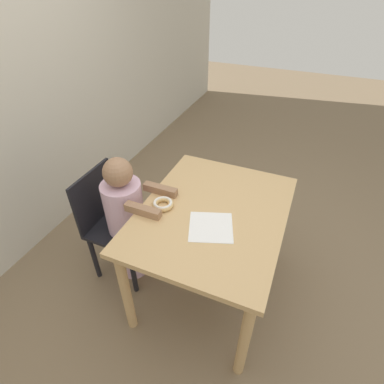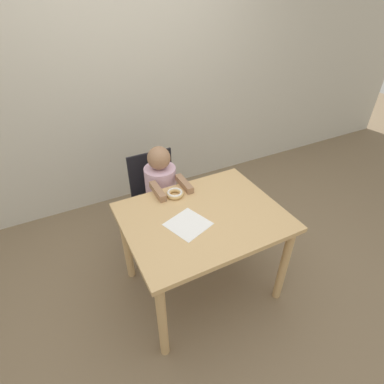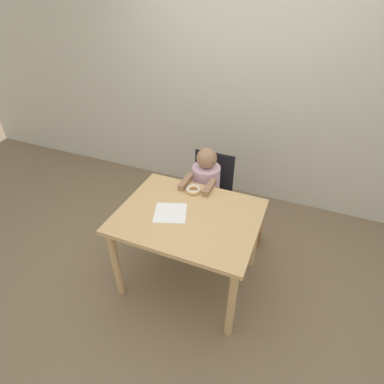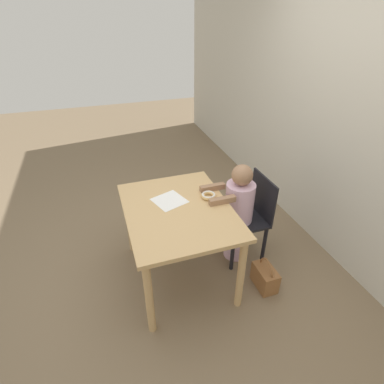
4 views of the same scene
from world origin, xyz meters
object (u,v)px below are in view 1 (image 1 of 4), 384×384
at_px(chair, 115,223).
at_px(handbag, 153,220).
at_px(donut, 163,204).
at_px(child_figure, 127,221).

xyz_separation_m(chair, handbag, (0.45, -0.03, -0.34)).
height_order(chair, donut, chair).
bearing_deg(handbag, donut, -140.10).
relative_size(chair, handbag, 2.79).
bearing_deg(child_figure, chair, 90.00).
bearing_deg(handbag, child_figure, -169.70).
height_order(child_figure, handbag, child_figure).
distance_m(chair, child_figure, 0.13).
bearing_deg(chair, donut, -90.72).
distance_m(chair, handbag, 0.56).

